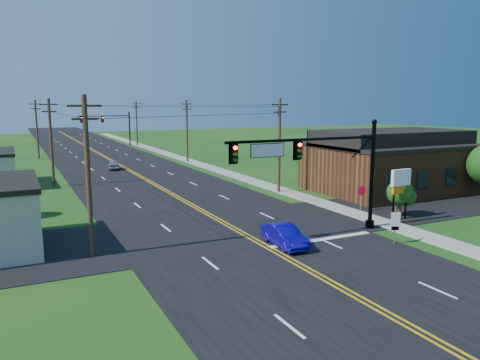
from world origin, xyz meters
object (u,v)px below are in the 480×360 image
blue_car (284,236)px  stop_sign (361,193)px  signal_mast_main (318,163)px  signal_mast_far (108,123)px  route_sign (395,223)px

blue_car → stop_sign: stop_sign is taller
signal_mast_main → stop_sign: bearing=29.5°
signal_mast_main → signal_mast_far: 72.00m
signal_mast_far → blue_car: bearing=-92.5°
signal_mast_main → blue_car: size_ratio=2.86×
signal_mast_far → stop_sign: signal_mast_far is taller
blue_car → stop_sign: 11.42m
signal_mast_main → route_sign: (3.16, -3.67, -3.40)m
signal_mast_far → stop_sign: size_ratio=5.22×
signal_mast_main → route_sign: 5.92m
signal_mast_far → blue_car: (-3.24, -73.10, -3.89)m
blue_car → route_sign: (6.31, -2.57, 0.70)m
signal_mast_far → stop_sign: bearing=-84.2°
stop_sign → blue_car: bearing=-138.4°
blue_car → route_sign: 6.85m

